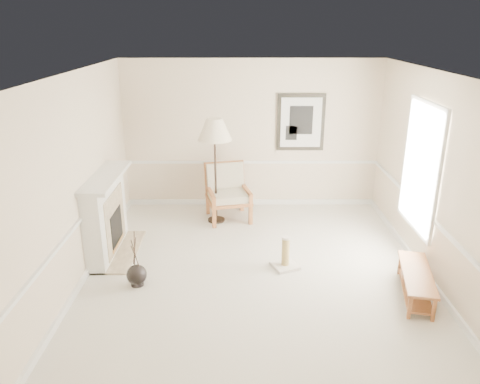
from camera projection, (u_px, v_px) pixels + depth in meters
name	position (u px, v px, depth m)	size (l,w,h in m)	color
ground	(255.00, 270.00, 7.04)	(5.50, 5.50, 0.00)	silver
room	(267.00, 149.00, 6.48)	(5.04, 5.54, 2.92)	beige
fireplace	(106.00, 216.00, 7.39)	(0.64, 1.64, 1.31)	white
floor_vase	(137.00, 275.00, 6.59)	(0.29, 0.29, 0.84)	black
armchair	(227.00, 189.00, 8.82)	(0.94, 0.98, 1.03)	#AB5E37
floor_lamp	(215.00, 132.00, 8.23)	(0.66, 0.66, 1.94)	black
bench	(416.00, 280.00, 6.31)	(0.63, 1.30, 0.36)	#AB5E37
scratching_post	(285.00, 258.00, 7.08)	(0.47, 0.47, 0.51)	silver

